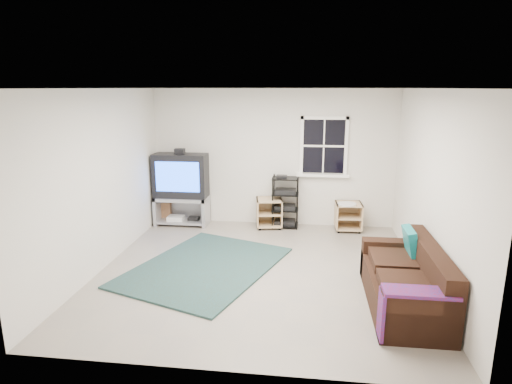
# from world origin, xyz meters

# --- Properties ---
(room) EXTENTS (4.60, 4.62, 4.60)m
(room) POSITION_xyz_m (0.95, 2.27, 1.48)
(room) COLOR gray
(room) RESTS_ON ground
(tv_unit) EXTENTS (1.02, 0.51, 1.49)m
(tv_unit) POSITION_xyz_m (-1.74, 2.02, 0.82)
(tv_unit) COLOR #9A9AA2
(tv_unit) RESTS_ON ground
(av_rack) EXTENTS (0.50, 0.36, 1.00)m
(av_rack) POSITION_xyz_m (0.26, 2.10, 0.43)
(av_rack) COLOR black
(av_rack) RESTS_ON ground
(side_table_left) EXTENTS (0.54, 0.54, 0.56)m
(side_table_left) POSITION_xyz_m (-0.05, 2.08, 0.30)
(side_table_left) COLOR #D6B283
(side_table_left) RESTS_ON ground
(side_table_right) EXTENTS (0.49, 0.51, 0.55)m
(side_table_right) POSITION_xyz_m (1.44, 2.07, 0.30)
(side_table_right) COLOR #D6B283
(side_table_right) RESTS_ON ground
(sofa) EXTENTS (0.81, 1.83, 0.84)m
(sofa) POSITION_xyz_m (1.90, -0.79, 0.30)
(sofa) COLOR black
(sofa) RESTS_ON ground
(shag_rug) EXTENTS (2.51, 2.92, 0.03)m
(shag_rug) POSITION_xyz_m (-0.81, 0.03, 0.01)
(shag_rug) COLOR black
(shag_rug) RESTS_ON ground
(paper_bag) EXTENTS (0.29, 0.20, 0.40)m
(paper_bag) POSITION_xyz_m (-2.16, 2.16, 0.20)
(paper_bag) COLOR #926141
(paper_bag) RESTS_ON ground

